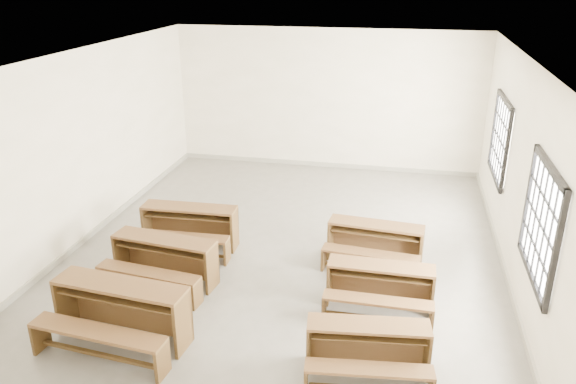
% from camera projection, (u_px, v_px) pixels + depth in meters
% --- Properties ---
extents(room, '(8.50, 8.50, 3.20)m').
position_uv_depth(room, '(294.00, 124.00, 8.73)').
color(room, gray).
rests_on(room, ground).
extents(desk_set_0, '(1.81, 1.06, 0.78)m').
position_uv_depth(desk_set_0, '(120.00, 309.00, 7.00)').
color(desk_set_0, brown).
rests_on(desk_set_0, ground).
extents(desk_set_1, '(1.66, 1.00, 0.71)m').
position_uv_depth(desk_set_1, '(163.00, 257.00, 8.32)').
color(desk_set_1, brown).
rests_on(desk_set_1, ground).
extents(desk_set_2, '(1.62, 0.88, 0.72)m').
position_uv_depth(desk_set_2, '(189.00, 224.00, 9.40)').
color(desk_set_2, brown).
rests_on(desk_set_2, ground).
extents(desk_set_3, '(1.49, 0.89, 0.63)m').
position_uv_depth(desk_set_3, '(368.00, 346.00, 6.45)').
color(desk_set_3, brown).
rests_on(desk_set_3, ground).
extents(desk_set_4, '(1.45, 0.76, 0.65)m').
position_uv_depth(desk_set_4, '(380.00, 284.00, 7.69)').
color(desk_set_4, brown).
rests_on(desk_set_4, ground).
extents(desk_set_5, '(1.56, 0.91, 0.67)m').
position_uv_depth(desk_set_5, '(375.00, 241.00, 8.88)').
color(desk_set_5, brown).
rests_on(desk_set_5, ground).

